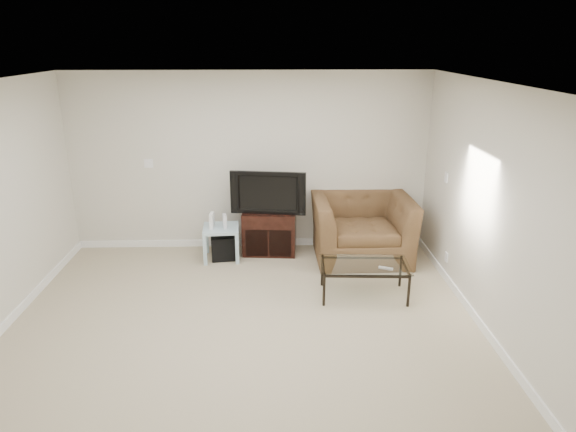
{
  "coord_description": "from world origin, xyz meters",
  "views": [
    {
      "loc": [
        0.32,
        -4.54,
        2.87
      ],
      "look_at": [
        0.5,
        1.2,
        0.9
      ],
      "focal_mm": 32.0,
      "sensor_mm": 36.0,
      "label": 1
    }
  ],
  "objects_px": {
    "recliner": "(362,217)",
    "television": "(269,191)",
    "coffee_table": "(364,280)",
    "tv_stand": "(270,231)",
    "subwoofer": "(224,247)",
    "side_table": "(221,243)"
  },
  "relations": [
    {
      "from": "recliner",
      "to": "television",
      "type": "bearing_deg",
      "value": 170.42
    },
    {
      "from": "coffee_table",
      "to": "tv_stand",
      "type": "bearing_deg",
      "value": 128.74
    },
    {
      "from": "television",
      "to": "subwoofer",
      "type": "xyz_separation_m",
      "value": [
        -0.64,
        -0.17,
        -0.75
      ]
    },
    {
      "from": "television",
      "to": "coffee_table",
      "type": "relative_size",
      "value": 0.94
    },
    {
      "from": "tv_stand",
      "to": "television",
      "type": "height_order",
      "value": "television"
    },
    {
      "from": "television",
      "to": "recliner",
      "type": "distance_m",
      "value": 1.32
    },
    {
      "from": "side_table",
      "to": "coffee_table",
      "type": "xyz_separation_m",
      "value": [
        1.77,
        -1.16,
        -0.03
      ]
    },
    {
      "from": "television",
      "to": "coffee_table",
      "type": "xyz_separation_m",
      "value": [
        1.11,
        -1.35,
        -0.71
      ]
    },
    {
      "from": "television",
      "to": "side_table",
      "type": "bearing_deg",
      "value": -155.87
    },
    {
      "from": "recliner",
      "to": "coffee_table",
      "type": "relative_size",
      "value": 1.3
    },
    {
      "from": "television",
      "to": "side_table",
      "type": "distance_m",
      "value": 0.97
    },
    {
      "from": "coffee_table",
      "to": "subwoofer",
      "type": "bearing_deg",
      "value": 145.93
    },
    {
      "from": "subwoofer",
      "to": "coffee_table",
      "type": "bearing_deg",
      "value": -34.07
    },
    {
      "from": "subwoofer",
      "to": "side_table",
      "type": "bearing_deg",
      "value": -142.62
    },
    {
      "from": "side_table",
      "to": "coffee_table",
      "type": "bearing_deg",
      "value": -33.19
    },
    {
      "from": "subwoofer",
      "to": "coffee_table",
      "type": "distance_m",
      "value": 2.11
    },
    {
      "from": "tv_stand",
      "to": "coffee_table",
      "type": "bearing_deg",
      "value": -46.62
    },
    {
      "from": "tv_stand",
      "to": "subwoofer",
      "type": "bearing_deg",
      "value": -157.92
    },
    {
      "from": "tv_stand",
      "to": "side_table",
      "type": "distance_m",
      "value": 0.71
    },
    {
      "from": "television",
      "to": "coffee_table",
      "type": "bearing_deg",
      "value": -42.5
    },
    {
      "from": "tv_stand",
      "to": "subwoofer",
      "type": "relative_size",
      "value": 2.13
    },
    {
      "from": "television",
      "to": "subwoofer",
      "type": "relative_size",
      "value": 2.79
    }
  ]
}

